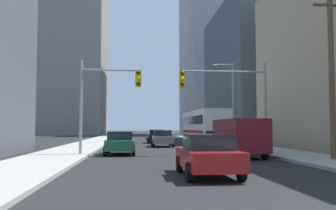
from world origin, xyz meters
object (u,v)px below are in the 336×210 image
object	(u,v)px
city_bus	(204,126)
sedan_grey	(162,138)
cargo_van_maroon	(239,135)
sedan_red	(208,155)
sedan_silver	(218,141)
traffic_signal_near_left	(108,91)
sedan_black	(156,136)
sedan_green	(120,143)
traffic_signal_near_right	(227,91)

from	to	relation	value
city_bus	sedan_grey	distance (m)	5.10
cargo_van_maroon	sedan_red	bearing A→B (deg)	-113.27
sedan_silver	sedan_red	bearing A→B (deg)	-104.50
traffic_signal_near_left	sedan_black	bearing A→B (deg)	77.53
sedan_silver	sedan_black	distance (m)	15.37
traffic_signal_near_left	city_bus	bearing A→B (deg)	56.54
sedan_green	sedan_black	xyz separation A→B (m)	(3.40, 17.83, 0.00)
sedan_red	sedan_black	world-z (taller)	same
city_bus	traffic_signal_near_left	distance (m)	15.79
sedan_red	sedan_grey	distance (m)	20.76
sedan_green	traffic_signal_near_right	xyz separation A→B (m)	(6.91, -1.04, 3.36)
sedan_red	traffic_signal_near_left	bearing A→B (deg)	113.33
sedan_silver	traffic_signal_near_right	xyz separation A→B (m)	(-0.29, -3.99, 3.36)
sedan_green	traffic_signal_near_right	size ratio (longest dim) A/B	0.70
city_bus	sedan_black	size ratio (longest dim) A/B	2.75
traffic_signal_near_right	sedan_grey	bearing A→B (deg)	107.78
traffic_signal_near_right	sedan_green	bearing A→B (deg)	171.45
cargo_van_maroon	sedan_red	xyz separation A→B (m)	(-3.61, -8.40, -0.52)
sedan_grey	sedan_green	bearing A→B (deg)	-109.89
sedan_black	sedan_green	bearing A→B (deg)	-100.78
city_bus	traffic_signal_near_right	world-z (taller)	traffic_signal_near_right
sedan_green	sedan_grey	size ratio (longest dim) A/B	0.99
sedan_black	sedan_grey	bearing A→B (deg)	-89.36
sedan_grey	traffic_signal_near_left	distance (m)	11.96
city_bus	cargo_van_maroon	world-z (taller)	city_bus
traffic_signal_near_right	cargo_van_maroon	bearing A→B (deg)	-80.89
sedan_green	cargo_van_maroon	bearing A→B (deg)	-20.71
traffic_signal_near_left	traffic_signal_near_right	xyz separation A→B (m)	(7.69, 0.00, 0.09)
sedan_silver	traffic_signal_near_left	size ratio (longest dim) A/B	0.70
sedan_grey	traffic_signal_near_right	size ratio (longest dim) A/B	0.71
cargo_van_maroon	sedan_silver	distance (m)	5.69
traffic_signal_near_left	sedan_red	bearing A→B (deg)	-66.67
sedan_silver	sedan_grey	bearing A→B (deg)	119.05
sedan_silver	sedan_grey	xyz separation A→B (m)	(-3.72, 6.69, 0.00)
cargo_van_maroon	sedan_green	xyz separation A→B (m)	(-7.18, 2.71, -0.52)
sedan_silver	sedan_grey	distance (m)	7.66
traffic_signal_near_left	traffic_signal_near_right	world-z (taller)	same
cargo_van_maroon	traffic_signal_near_left	size ratio (longest dim) A/B	0.88
city_bus	sedan_green	bearing A→B (deg)	-123.16
sedan_red	sedan_black	bearing A→B (deg)	90.34
sedan_red	traffic_signal_near_right	distance (m)	11.14
city_bus	sedan_grey	size ratio (longest dim) A/B	2.73
sedan_green	traffic_signal_near_left	xyz separation A→B (m)	(-0.78, -1.04, 3.27)
sedan_black	traffic_signal_near_right	world-z (taller)	traffic_signal_near_right
city_bus	sedan_red	xyz separation A→B (m)	(-4.28, -23.13, -1.16)
cargo_van_maroon	sedan_green	distance (m)	7.70
sedan_grey	traffic_signal_near_right	xyz separation A→B (m)	(3.42, -10.68, 3.36)
cargo_van_maroon	sedan_grey	xyz separation A→B (m)	(-3.69, 12.36, -0.52)
sedan_silver	sedan_black	bearing A→B (deg)	104.36
sedan_black	traffic_signal_near_right	bearing A→B (deg)	-79.45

